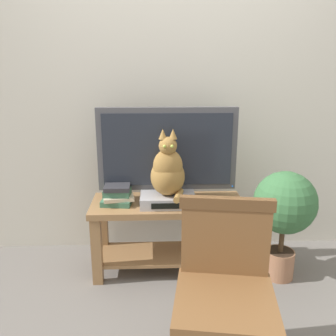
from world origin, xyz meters
TOP-DOWN VIEW (x-y plane):
  - ground_plane at (0.00, 0.00)m, footprint 12.00×12.00m
  - back_wall at (0.00, 0.92)m, footprint 7.00×0.12m
  - tv_stand at (-0.08, 0.46)m, footprint 1.10×0.44m
  - tv at (-0.08, 0.54)m, footprint 1.00×0.20m
  - media_box at (-0.08, 0.41)m, footprint 0.39×0.24m
  - cat at (-0.08, 0.39)m, footprint 0.24×0.30m
  - wooden_chair at (0.17, -0.47)m, footprint 0.53×0.53m
  - book_stack at (-0.43, 0.44)m, footprint 0.24×0.20m
  - potted_plant at (0.73, 0.32)m, footprint 0.44×0.44m

SIDE VIEW (x-z plane):
  - ground_plane at x=0.00m, z-range 0.00..0.00m
  - tv_stand at x=-0.08m, z-range 0.09..0.64m
  - wooden_chair at x=0.17m, z-range 0.08..0.95m
  - potted_plant at x=0.73m, z-range 0.13..0.93m
  - media_box at x=-0.08m, z-range 0.54..0.62m
  - book_stack at x=-0.43m, z-range 0.54..0.68m
  - cat at x=-0.08m, z-range 0.56..1.03m
  - tv at x=-0.08m, z-range 0.56..1.23m
  - back_wall at x=0.00m, z-range 0.00..2.80m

